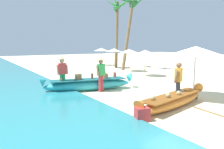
{
  "coord_description": "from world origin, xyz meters",
  "views": [
    {
      "loc": [
        -7.44,
        -5.99,
        2.32
      ],
      "look_at": [
        -1.96,
        2.37,
        0.9
      ],
      "focal_mm": 34.32,
      "sensor_mm": 36.0,
      "label": 1
    }
  ],
  "objects_px": {
    "boat_orange_foreground": "(173,100)",
    "person_tourist_customer": "(178,80)",
    "palm_tree_leaning_seaward": "(118,14)",
    "palm_tree_tall_inland": "(131,10)",
    "paddle": "(218,115)",
    "person_vendor_hatted": "(101,72)",
    "patio_umbrella_large": "(196,51)",
    "cooler_box": "(142,114)",
    "boat_cyan_midground": "(89,84)",
    "person_vendor_assistant": "(62,72)"
  },
  "relations": [
    {
      "from": "boat_orange_foreground",
      "to": "person_tourist_customer",
      "type": "bearing_deg",
      "value": 28.69
    },
    {
      "from": "boat_orange_foreground",
      "to": "palm_tree_leaning_seaward",
      "type": "relative_size",
      "value": 0.63
    },
    {
      "from": "palm_tree_tall_inland",
      "to": "paddle",
      "type": "distance_m",
      "value": 14.13
    },
    {
      "from": "person_vendor_hatted",
      "to": "patio_umbrella_large",
      "type": "height_order",
      "value": "patio_umbrella_large"
    },
    {
      "from": "person_vendor_hatted",
      "to": "paddle",
      "type": "bearing_deg",
      "value": -74.79
    },
    {
      "from": "palm_tree_tall_inland",
      "to": "cooler_box",
      "type": "bearing_deg",
      "value": -126.74
    },
    {
      "from": "person_vendor_hatted",
      "to": "boat_cyan_midground",
      "type": "bearing_deg",
      "value": 121.66
    },
    {
      "from": "person_vendor_hatted",
      "to": "palm_tree_tall_inland",
      "type": "distance_m",
      "value": 10.62
    },
    {
      "from": "person_vendor_hatted",
      "to": "palm_tree_leaning_seaward",
      "type": "bearing_deg",
      "value": 51.08
    },
    {
      "from": "person_vendor_assistant",
      "to": "person_vendor_hatted",
      "type": "bearing_deg",
      "value": -28.83
    },
    {
      "from": "palm_tree_leaning_seaward",
      "to": "cooler_box",
      "type": "height_order",
      "value": "palm_tree_leaning_seaward"
    },
    {
      "from": "patio_umbrella_large",
      "to": "palm_tree_leaning_seaward",
      "type": "bearing_deg",
      "value": 70.26
    },
    {
      "from": "cooler_box",
      "to": "paddle",
      "type": "distance_m",
      "value": 2.63
    },
    {
      "from": "boat_orange_foreground",
      "to": "patio_umbrella_large",
      "type": "height_order",
      "value": "patio_umbrella_large"
    },
    {
      "from": "person_vendor_assistant",
      "to": "palm_tree_leaning_seaward",
      "type": "height_order",
      "value": "palm_tree_leaning_seaward"
    },
    {
      "from": "boat_orange_foreground",
      "to": "person_vendor_assistant",
      "type": "relative_size",
      "value": 2.41
    },
    {
      "from": "person_tourist_customer",
      "to": "paddle",
      "type": "bearing_deg",
      "value": -94.79
    },
    {
      "from": "cooler_box",
      "to": "palm_tree_tall_inland",
      "type": "bearing_deg",
      "value": 69.57
    },
    {
      "from": "patio_umbrella_large",
      "to": "cooler_box",
      "type": "height_order",
      "value": "patio_umbrella_large"
    },
    {
      "from": "palm_tree_leaning_seaward",
      "to": "paddle",
      "type": "relative_size",
      "value": 4.33
    },
    {
      "from": "boat_cyan_midground",
      "to": "palm_tree_leaning_seaward",
      "type": "distance_m",
      "value": 11.98
    },
    {
      "from": "person_vendor_hatted",
      "to": "cooler_box",
      "type": "height_order",
      "value": "person_vendor_hatted"
    },
    {
      "from": "cooler_box",
      "to": "boat_cyan_midground",
      "type": "bearing_deg",
      "value": 98.56
    },
    {
      "from": "palm_tree_tall_inland",
      "to": "cooler_box",
      "type": "relative_size",
      "value": 15.52
    },
    {
      "from": "person_vendor_assistant",
      "to": "paddle",
      "type": "relative_size",
      "value": 1.13
    },
    {
      "from": "boat_cyan_midground",
      "to": "person_vendor_hatted",
      "type": "height_order",
      "value": "person_vendor_hatted"
    },
    {
      "from": "paddle",
      "to": "palm_tree_tall_inland",
      "type": "bearing_deg",
      "value": 64.44
    },
    {
      "from": "person_tourist_customer",
      "to": "palm_tree_leaning_seaward",
      "type": "height_order",
      "value": "palm_tree_leaning_seaward"
    },
    {
      "from": "boat_cyan_midground",
      "to": "palm_tree_tall_inland",
      "type": "xyz_separation_m",
      "value": [
        7.43,
        6.02,
        5.02
      ]
    },
    {
      "from": "palm_tree_tall_inland",
      "to": "palm_tree_leaning_seaward",
      "type": "height_order",
      "value": "palm_tree_leaning_seaward"
    },
    {
      "from": "palm_tree_tall_inland",
      "to": "cooler_box",
      "type": "distance_m",
      "value": 14.45
    },
    {
      "from": "boat_orange_foreground",
      "to": "paddle",
      "type": "height_order",
      "value": "boat_orange_foreground"
    },
    {
      "from": "boat_orange_foreground",
      "to": "palm_tree_tall_inland",
      "type": "relative_size",
      "value": 0.64
    },
    {
      "from": "boat_orange_foreground",
      "to": "person_vendor_hatted",
      "type": "bearing_deg",
      "value": 103.66
    },
    {
      "from": "boat_cyan_midground",
      "to": "cooler_box",
      "type": "xyz_separation_m",
      "value": [
        -0.65,
        -4.8,
        -0.11
      ]
    },
    {
      "from": "person_vendor_hatted",
      "to": "palm_tree_leaning_seaward",
      "type": "distance_m",
      "value": 11.93
    },
    {
      "from": "boat_cyan_midground",
      "to": "palm_tree_tall_inland",
      "type": "height_order",
      "value": "palm_tree_tall_inland"
    },
    {
      "from": "boat_orange_foreground",
      "to": "person_tourist_customer",
      "type": "xyz_separation_m",
      "value": [
        0.65,
        0.36,
        0.66
      ]
    },
    {
      "from": "boat_orange_foreground",
      "to": "cooler_box",
      "type": "height_order",
      "value": "boat_orange_foreground"
    },
    {
      "from": "person_vendor_hatted",
      "to": "person_vendor_assistant",
      "type": "height_order",
      "value": "person_vendor_assistant"
    },
    {
      "from": "patio_umbrella_large",
      "to": "paddle",
      "type": "relative_size",
      "value": 1.48
    },
    {
      "from": "person_vendor_hatted",
      "to": "palm_tree_leaning_seaward",
      "type": "relative_size",
      "value": 0.25
    },
    {
      "from": "person_tourist_customer",
      "to": "paddle",
      "type": "relative_size",
      "value": 1.05
    },
    {
      "from": "boat_cyan_midground",
      "to": "patio_umbrella_large",
      "type": "relative_size",
      "value": 2.07
    },
    {
      "from": "person_vendor_assistant",
      "to": "boat_cyan_midground",
      "type": "bearing_deg",
      "value": -13.21
    },
    {
      "from": "palm_tree_leaning_seaward",
      "to": "paddle",
      "type": "distance_m",
      "value": 15.82
    },
    {
      "from": "palm_tree_leaning_seaward",
      "to": "person_tourist_customer",
      "type": "bearing_deg",
      "value": -114.26
    },
    {
      "from": "palm_tree_leaning_seaward",
      "to": "cooler_box",
      "type": "relative_size",
      "value": 15.82
    },
    {
      "from": "person_vendor_assistant",
      "to": "paddle",
      "type": "xyz_separation_m",
      "value": [
        3.04,
        -6.08,
        -0.98
      ]
    },
    {
      "from": "palm_tree_tall_inland",
      "to": "paddle",
      "type": "height_order",
      "value": "palm_tree_tall_inland"
    }
  ]
}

